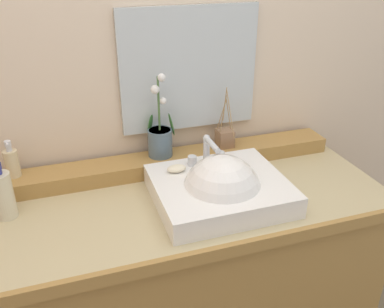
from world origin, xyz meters
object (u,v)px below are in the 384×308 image
(potted_plant, at_px, (160,137))
(reed_diffuser, at_px, (225,137))
(sink_basin, at_px, (221,192))
(lotion_bottle, at_px, (3,194))
(soap_dispenser, at_px, (12,162))
(soap_bar, at_px, (177,169))

(potted_plant, xyz_separation_m, reed_diffuser, (0.27, -0.00, -0.04))
(sink_basin, xyz_separation_m, lotion_bottle, (-0.70, 0.14, 0.05))
(soap_dispenser, bearing_deg, sink_basin, -23.97)
(sink_basin, height_order, soap_dispenser, soap_dispenser)
(sink_basin, distance_m, reed_diffuser, 0.33)
(potted_plant, distance_m, soap_dispenser, 0.54)
(soap_dispenser, xyz_separation_m, lotion_bottle, (-0.03, -0.16, -0.03))
(potted_plant, distance_m, reed_diffuser, 0.27)
(potted_plant, relative_size, reed_diffuser, 1.33)
(potted_plant, relative_size, soap_dispenser, 2.41)
(soap_bar, distance_m, reed_diffuser, 0.31)
(sink_basin, distance_m, soap_dispenser, 0.74)
(reed_diffuser, bearing_deg, soap_bar, -146.04)
(sink_basin, bearing_deg, potted_plant, 114.80)
(soap_bar, bearing_deg, sink_basin, -43.93)
(soap_bar, relative_size, reed_diffuser, 0.28)
(soap_bar, xyz_separation_m, lotion_bottle, (-0.58, 0.02, -0.00))
(potted_plant, bearing_deg, lotion_bottle, -164.39)
(potted_plant, height_order, reed_diffuser, potted_plant)
(sink_basin, height_order, soap_bar, sink_basin)
(potted_plant, relative_size, lotion_bottle, 1.68)
(sink_basin, distance_m, potted_plant, 0.34)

